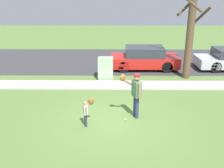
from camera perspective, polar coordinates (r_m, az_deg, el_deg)
name	(u,v)px	position (r m, az deg, el deg)	size (l,w,h in m)	color
ground_plane	(114,86)	(12.78, 0.47, -0.48)	(48.00, 48.00, 0.00)	#567538
sidewalk_strip	(114,85)	(12.86, 0.47, -0.20)	(36.00, 1.20, 0.06)	#B2B2AD
road_surface	(114,60)	(17.65, 0.51, 5.28)	(36.00, 6.80, 0.02)	#38383A
person_adult	(135,91)	(9.34, 5.14, -1.52)	(0.81, 0.56, 1.67)	navy
person_child	(87,108)	(8.93, -5.45, -5.36)	(0.41, 0.48, 0.98)	navy
baseball	(125,119)	(9.49, 2.95, -7.78)	(0.07, 0.07, 0.07)	white
utility_cabinet	(106,68)	(13.74, -1.41, 3.47)	(0.78, 0.69, 1.14)	#9EB293
street_tree_near	(191,28)	(14.03, 16.92, 11.72)	(1.85, 1.88, 4.99)	brown
parked_hatchback_red	(144,58)	(15.59, 7.08, 5.64)	(4.00, 1.75, 1.33)	red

